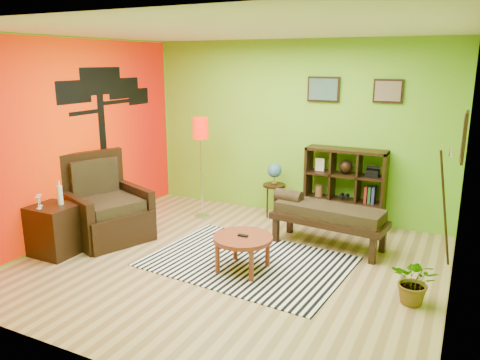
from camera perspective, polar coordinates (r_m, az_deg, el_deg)
The scene contains 11 objects.
ground at distance 5.96m, azimuth -1.15°, elevation -10.14°, with size 5.00×5.00×0.00m, color tan.
room_shell at distance 5.52m, azimuth -2.04°, elevation 7.36°, with size 5.04×4.54×2.82m.
zebra_rug at distance 6.01m, azimuth 0.94°, elevation -9.88°, with size 2.44×1.72×0.01m, color white.
coffee_table at distance 5.64m, azimuth 0.36°, elevation -7.46°, with size 0.71×0.71×0.46m.
armchair at distance 6.94m, azimuth -16.02°, elevation -3.89°, with size 1.28×1.26×1.21m.
side_cabinet at distance 6.58m, azimuth -21.68°, elevation -5.66°, with size 0.56×0.51×0.98m.
floor_lamp at distance 7.35m, azimuth -4.82°, elevation 5.19°, with size 0.24×0.24×1.62m.
globe_table at distance 7.49m, azimuth 4.22°, elevation 0.41°, with size 0.36×0.36×0.89m.
cube_shelf at distance 7.27m, azimuth 12.74°, elevation -0.94°, with size 1.20×0.35×1.20m.
bench at distance 6.44m, azimuth 10.41°, elevation -4.13°, with size 1.60×0.71×0.72m.
potted_plant at distance 5.30m, azimuth 20.53°, elevation -12.01°, with size 0.46×0.51×0.40m, color #26661E.
Camera 1 is at (2.51, -4.81, 2.47)m, focal length 35.00 mm.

